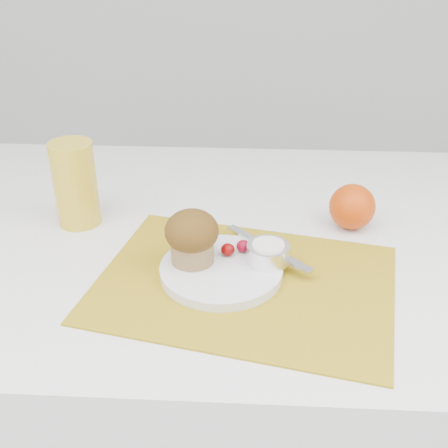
# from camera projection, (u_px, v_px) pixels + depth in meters

# --- Properties ---
(table) EXTENTS (1.20, 0.80, 0.75)m
(table) POSITION_uv_depth(u_px,v_px,m) (229.00, 383.00, 1.20)
(table) COLOR white
(table) RESTS_ON ground
(placemat) EXTENTS (0.51, 0.42, 0.00)m
(placemat) POSITION_uv_depth(u_px,v_px,m) (245.00, 283.00, 0.87)
(placemat) COLOR #AB8A17
(placemat) RESTS_ON table
(plate) EXTENTS (0.23, 0.23, 0.02)m
(plate) POSITION_uv_depth(u_px,v_px,m) (221.00, 270.00, 0.88)
(plate) COLOR white
(plate) RESTS_ON placemat
(ramekin) EXTENTS (0.07, 0.07, 0.03)m
(ramekin) POSITION_uv_depth(u_px,v_px,m) (268.00, 253.00, 0.88)
(ramekin) COLOR white
(ramekin) RESTS_ON plate
(cream) EXTENTS (0.06, 0.06, 0.01)m
(cream) POSITION_uv_depth(u_px,v_px,m) (268.00, 245.00, 0.88)
(cream) COLOR white
(cream) RESTS_ON ramekin
(raspberry_near) EXTENTS (0.02, 0.02, 0.02)m
(raspberry_near) POSITION_uv_depth(u_px,v_px,m) (228.00, 250.00, 0.90)
(raspberry_near) COLOR #560202
(raspberry_near) RESTS_ON plate
(raspberry_far) EXTENTS (0.02, 0.02, 0.02)m
(raspberry_far) POSITION_uv_depth(u_px,v_px,m) (243.00, 246.00, 0.91)
(raspberry_far) COLOR #5D0210
(raspberry_far) RESTS_ON plate
(butter_knife) EXTENTS (0.14, 0.14, 0.00)m
(butter_knife) POSITION_uv_depth(u_px,v_px,m) (268.00, 248.00, 0.92)
(butter_knife) COLOR silver
(butter_knife) RESTS_ON plate
(orange) EXTENTS (0.08, 0.08, 0.08)m
(orange) POSITION_uv_depth(u_px,v_px,m) (352.00, 207.00, 1.01)
(orange) COLOR #D04207
(orange) RESTS_ON table
(juice_glass) EXTENTS (0.10, 0.10, 0.16)m
(juice_glass) POSITION_uv_depth(u_px,v_px,m) (75.00, 184.00, 1.00)
(juice_glass) COLOR yellow
(juice_glass) RESTS_ON table
(muffin) EXTENTS (0.09, 0.09, 0.09)m
(muffin) POSITION_uv_depth(u_px,v_px,m) (192.00, 236.00, 0.87)
(muffin) COLOR #99784A
(muffin) RESTS_ON plate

